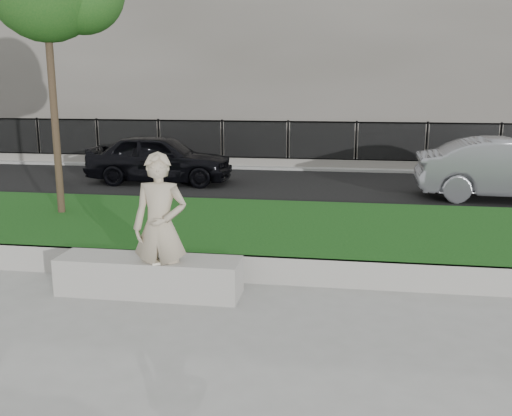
% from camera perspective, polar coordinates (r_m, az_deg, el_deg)
% --- Properties ---
extents(ground, '(90.00, 90.00, 0.00)m').
position_cam_1_polar(ground, '(7.30, -1.62, -10.23)').
color(ground, gray).
rests_on(ground, ground).
extents(grass_bank, '(34.00, 4.00, 0.40)m').
position_cam_1_polar(grass_bank, '(10.05, 1.48, -2.64)').
color(grass_bank, '#0D370F').
rests_on(grass_bank, ground).
extents(grass_kerb, '(34.00, 0.08, 0.40)m').
position_cam_1_polar(grass_kerb, '(8.19, -0.30, -6.17)').
color(grass_kerb, gray).
rests_on(grass_kerb, ground).
extents(street, '(34.00, 7.00, 0.04)m').
position_cam_1_polar(street, '(15.43, 4.11, 1.98)').
color(street, black).
rests_on(street, ground).
extents(far_pavement, '(34.00, 3.00, 0.12)m').
position_cam_1_polar(far_pavement, '(19.86, 5.21, 4.42)').
color(far_pavement, gray).
rests_on(far_pavement, ground).
extents(iron_fence, '(32.00, 0.30, 1.50)m').
position_cam_1_polar(iron_fence, '(18.80, 5.03, 5.46)').
color(iron_fence, slate).
rests_on(iron_fence, far_pavement).
extents(building_facade, '(34.00, 10.00, 10.00)m').
position_cam_1_polar(building_facade, '(26.74, 6.45, 17.06)').
color(building_facade, '#5C5751').
rests_on(building_facade, ground).
extents(stone_bench, '(2.48, 0.62, 0.51)m').
position_cam_1_polar(stone_bench, '(7.90, -10.62, -6.69)').
color(stone_bench, gray).
rests_on(stone_bench, ground).
extents(man, '(0.73, 0.50, 1.95)m').
position_cam_1_polar(man, '(7.49, -9.56, -1.95)').
color(man, '#B7A88D').
rests_on(man, ground).
extents(book, '(0.27, 0.25, 0.02)m').
position_cam_1_polar(book, '(7.58, -9.65, -5.35)').
color(book, white).
rests_on(book, stone_bench).
extents(car_dark, '(4.09, 1.69, 1.39)m').
position_cam_1_polar(car_dark, '(16.28, -9.58, 4.93)').
color(car_dark, black).
rests_on(car_dark, street).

